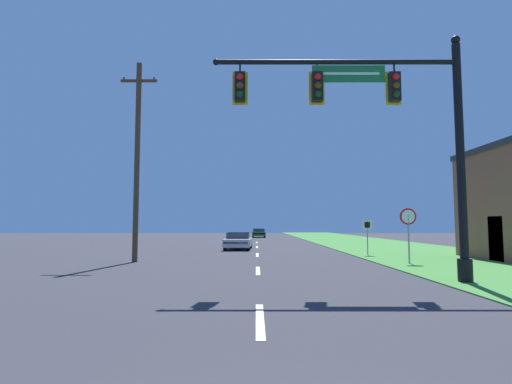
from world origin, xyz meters
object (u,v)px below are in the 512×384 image
at_px(stop_sign, 407,223).
at_px(far_car, 258,233).
at_px(route_sign_post, 366,229).
at_px(utility_pole_near, 136,157).
at_px(signal_mast, 392,127).
at_px(car_ahead, 237,241).

bearing_deg(stop_sign, far_car, 100.03).
distance_m(route_sign_post, utility_pole_near, 13.33).
height_order(stop_sign, utility_pole_near, utility_pole_near).
bearing_deg(stop_sign, utility_pole_near, 175.50).
distance_m(signal_mast, utility_pole_near, 12.28).
height_order(car_ahead, far_car, same).
height_order(car_ahead, stop_sign, stop_sign).
xyz_separation_m(car_ahead, route_sign_post, (7.71, -6.04, 0.92)).
bearing_deg(utility_pole_near, far_car, 80.28).
relative_size(far_car, stop_sign, 1.79).
bearing_deg(far_car, route_sign_post, -79.45).
distance_m(stop_sign, utility_pole_near, 13.25).
xyz_separation_m(far_car, route_sign_post, (6.05, -32.50, 0.92)).
distance_m(signal_mast, stop_sign, 7.09).
bearing_deg(far_car, signal_mast, -84.75).
bearing_deg(car_ahead, route_sign_post, -38.04).
relative_size(signal_mast, route_sign_post, 3.99).
bearing_deg(utility_pole_near, car_ahead, 65.15).
bearing_deg(stop_sign, signal_mast, -114.19).
distance_m(car_ahead, stop_sign, 13.69).
bearing_deg(route_sign_post, signal_mast, -101.04).
height_order(far_car, stop_sign, stop_sign).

